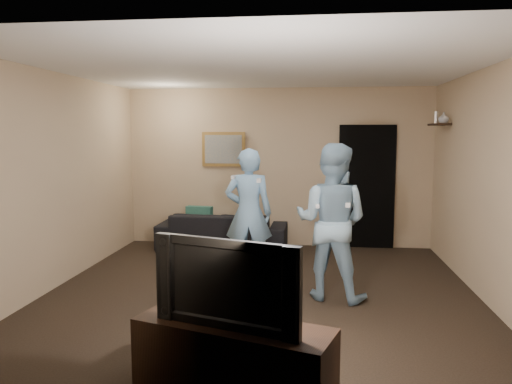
# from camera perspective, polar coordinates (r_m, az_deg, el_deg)

# --- Properties ---
(ground) EXTENTS (5.00, 5.00, 0.00)m
(ground) POSITION_cam_1_polar(r_m,az_deg,el_deg) (6.05, 0.64, -11.23)
(ground) COLOR black
(ground) RESTS_ON ground
(ceiling) EXTENTS (5.00, 5.00, 0.04)m
(ceiling) POSITION_cam_1_polar(r_m,az_deg,el_deg) (5.80, 0.67, 14.00)
(ceiling) COLOR silver
(ceiling) RESTS_ON wall_back
(wall_back) EXTENTS (5.00, 0.04, 2.60)m
(wall_back) POSITION_cam_1_polar(r_m,az_deg,el_deg) (8.27, 2.48, 2.81)
(wall_back) COLOR tan
(wall_back) RESTS_ON ground
(wall_front) EXTENTS (5.00, 0.04, 2.60)m
(wall_front) POSITION_cam_1_polar(r_m,az_deg,el_deg) (3.33, -3.89, -3.12)
(wall_front) COLOR tan
(wall_front) RESTS_ON ground
(wall_left) EXTENTS (0.04, 5.00, 2.60)m
(wall_left) POSITION_cam_1_polar(r_m,az_deg,el_deg) (6.54, -21.70, 1.29)
(wall_left) COLOR tan
(wall_left) RESTS_ON ground
(wall_right) EXTENTS (0.04, 5.00, 2.60)m
(wall_right) POSITION_cam_1_polar(r_m,az_deg,el_deg) (6.06, 24.89, 0.74)
(wall_right) COLOR tan
(wall_right) RESTS_ON ground
(sofa) EXTENTS (2.06, 0.82, 0.60)m
(sofa) POSITION_cam_1_polar(r_m,az_deg,el_deg) (8.08, -3.82, -4.45)
(sofa) COLOR black
(sofa) RESTS_ON ground
(throw_pillow) EXTENTS (0.44, 0.19, 0.43)m
(throw_pillow) POSITION_cam_1_polar(r_m,az_deg,el_deg) (8.13, -6.49, -3.12)
(throw_pillow) COLOR #194D43
(throw_pillow) RESTS_ON sofa
(painting_frame) EXTENTS (0.72, 0.05, 0.57)m
(painting_frame) POSITION_cam_1_polar(r_m,az_deg,el_deg) (8.34, -3.72, 4.91)
(painting_frame) COLOR olive
(painting_frame) RESTS_ON wall_back
(painting_canvas) EXTENTS (0.62, 0.01, 0.47)m
(painting_canvas) POSITION_cam_1_polar(r_m,az_deg,el_deg) (8.31, -3.75, 4.90)
(painting_canvas) COLOR slate
(painting_canvas) RESTS_ON painting_frame
(doorway) EXTENTS (0.90, 0.06, 2.00)m
(doorway) POSITION_cam_1_polar(r_m,az_deg,el_deg) (8.28, 12.51, 0.58)
(doorway) COLOR black
(doorway) RESTS_ON ground
(light_switch) EXTENTS (0.08, 0.02, 0.12)m
(light_switch) POSITION_cam_1_polar(r_m,az_deg,el_deg) (8.22, 8.39, 2.73)
(light_switch) COLOR silver
(light_switch) RESTS_ON wall_back
(wall_shelf) EXTENTS (0.20, 0.60, 0.03)m
(wall_shelf) POSITION_cam_1_polar(r_m,az_deg,el_deg) (7.73, 20.21, 7.25)
(wall_shelf) COLOR black
(wall_shelf) RESTS_ON wall_right
(shelf_vase) EXTENTS (0.16, 0.16, 0.15)m
(shelf_vase) POSITION_cam_1_polar(r_m,az_deg,el_deg) (7.51, 20.65, 7.95)
(shelf_vase) COLOR #B2B3B7
(shelf_vase) RESTS_ON wall_shelf
(shelf_figurine) EXTENTS (0.06, 0.06, 0.18)m
(shelf_figurine) POSITION_cam_1_polar(r_m,az_deg,el_deg) (7.93, 19.90, 8.00)
(shelf_figurine) COLOR silver
(shelf_figurine) RESTS_ON wall_shelf
(tv_console) EXTENTS (1.53, 0.90, 0.52)m
(tv_console) POSITION_cam_1_polar(r_m,az_deg,el_deg) (3.81, -2.64, -18.44)
(tv_console) COLOR black
(tv_console) RESTS_ON ground
(television) EXTENTS (1.10, 0.48, 0.64)m
(television) POSITION_cam_1_polar(r_m,az_deg,el_deg) (3.60, -2.69, -10.06)
(television) COLOR black
(television) RESTS_ON tv_console
(wii_player_left) EXTENTS (0.63, 0.51, 1.68)m
(wii_player_left) POSITION_cam_1_polar(r_m,az_deg,el_deg) (6.44, -0.86, -2.44)
(wii_player_left) COLOR #7BACD6
(wii_player_left) RESTS_ON ground
(wii_player_right) EXTENTS (1.02, 0.90, 1.76)m
(wii_player_right) POSITION_cam_1_polar(r_m,az_deg,el_deg) (5.68, 8.62, -3.37)
(wii_player_right) COLOR #86AAC3
(wii_player_right) RESTS_ON ground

